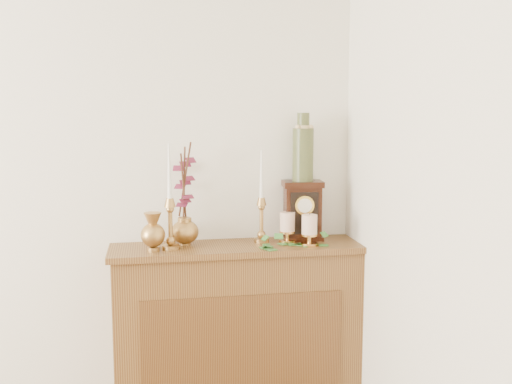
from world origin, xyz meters
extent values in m
cube|color=brown|center=(1.40, 2.10, 0.45)|extent=(1.20, 0.30, 0.90)
cube|color=brown|center=(1.40, 1.95, 0.41)|extent=(0.96, 0.01, 0.63)
cube|color=brown|center=(1.40, 2.10, 0.92)|extent=(1.24, 0.34, 0.03)
cylinder|color=tan|center=(1.07, 2.06, 0.94)|extent=(0.08, 0.08, 0.02)
sphere|color=tan|center=(1.07, 2.06, 0.97)|extent=(0.05, 0.05, 0.05)
cylinder|color=tan|center=(1.07, 2.06, 1.04)|extent=(0.02, 0.02, 0.15)
sphere|color=tan|center=(1.07, 2.06, 1.12)|extent=(0.04, 0.04, 0.04)
cone|color=tan|center=(1.07, 2.06, 1.15)|extent=(0.05, 0.05, 0.04)
cone|color=white|center=(1.07, 2.06, 1.30)|extent=(0.02, 0.02, 0.26)
cylinder|color=tan|center=(1.53, 2.14, 0.94)|extent=(0.08, 0.08, 0.02)
sphere|color=tan|center=(1.53, 2.14, 0.97)|extent=(0.04, 0.04, 0.04)
cylinder|color=tan|center=(1.53, 2.14, 1.04)|extent=(0.02, 0.02, 0.13)
sphere|color=tan|center=(1.53, 2.14, 1.11)|extent=(0.03, 0.03, 0.03)
cone|color=tan|center=(1.53, 2.14, 1.14)|extent=(0.05, 0.05, 0.04)
cone|color=white|center=(1.53, 2.14, 1.27)|extent=(0.02, 0.02, 0.24)
cylinder|color=tan|center=(0.99, 2.03, 0.94)|extent=(0.06, 0.06, 0.02)
sphere|color=tan|center=(0.99, 2.03, 1.01)|extent=(0.11, 0.11, 0.11)
cone|color=tan|center=(0.99, 2.03, 1.08)|extent=(0.08, 0.08, 0.06)
cylinder|color=tan|center=(1.15, 2.15, 0.93)|extent=(0.06, 0.06, 0.01)
ellipsoid|color=tan|center=(1.15, 2.15, 0.99)|extent=(0.14, 0.14, 0.12)
cylinder|color=tan|center=(1.15, 2.15, 1.05)|extent=(0.07, 0.07, 0.02)
cylinder|color=#472819|center=(1.14, 2.16, 1.22)|extent=(0.03, 0.09, 0.32)
cylinder|color=#472819|center=(1.15, 2.16, 1.23)|extent=(0.02, 0.07, 0.36)
cylinder|color=#472819|center=(1.15, 2.16, 1.25)|extent=(0.06, 0.12, 0.38)
cylinder|color=#DA9C4C|center=(1.65, 2.11, 0.94)|extent=(0.08, 0.08, 0.01)
cylinder|color=#DA9C4C|center=(1.65, 2.11, 0.96)|extent=(0.02, 0.02, 0.04)
cylinder|color=#DA9C4C|center=(1.65, 2.11, 0.98)|extent=(0.08, 0.08, 0.01)
cylinder|color=#FDEFC6|center=(1.65, 2.11, 1.04)|extent=(0.07, 0.07, 0.09)
cylinder|color=#472819|center=(1.65, 2.11, 1.09)|extent=(0.00, 0.00, 0.01)
cylinder|color=#DA9C4C|center=(1.74, 2.02, 0.94)|extent=(0.08, 0.08, 0.01)
cylinder|color=#DA9C4C|center=(1.74, 2.02, 0.96)|extent=(0.02, 0.02, 0.04)
cylinder|color=#DA9C4C|center=(1.74, 2.02, 0.98)|extent=(0.08, 0.08, 0.01)
cylinder|color=#FDEFC6|center=(1.74, 2.02, 1.04)|extent=(0.07, 0.07, 0.09)
cylinder|color=#472819|center=(1.74, 2.02, 1.09)|extent=(0.00, 0.00, 0.01)
cube|color=#36742C|center=(1.53, 2.03, 0.93)|extent=(0.05, 0.05, 0.00)
cube|color=#36742C|center=(1.73, 1.95, 0.93)|extent=(0.05, 0.05, 0.00)
cube|color=#36742C|center=(1.71, 2.02, 0.93)|extent=(0.05, 0.05, 0.00)
cube|color=#36742C|center=(1.74, 2.07, 0.93)|extent=(0.06, 0.06, 0.00)
cube|color=#36742C|center=(1.71, 2.03, 0.93)|extent=(0.06, 0.05, 0.00)
cube|color=#36742C|center=(1.86, 2.03, 0.93)|extent=(0.05, 0.04, 0.00)
cube|color=#36742C|center=(1.60, 1.97, 0.93)|extent=(0.05, 0.04, 0.00)
cube|color=#36742C|center=(1.54, 1.98, 0.93)|extent=(0.06, 0.05, 0.00)
cube|color=#36742C|center=(1.69, 1.98, 0.93)|extent=(0.05, 0.04, 0.00)
cube|color=#36742C|center=(1.64, 2.00, 0.93)|extent=(0.06, 0.06, 0.00)
cube|color=#36742C|center=(1.67, 1.99, 0.93)|extent=(0.05, 0.05, 0.00)
cube|color=#36742C|center=(1.79, 2.06, 0.93)|extent=(0.05, 0.05, 0.00)
cube|color=#36742C|center=(1.52, 2.02, 0.98)|extent=(0.03, 0.05, 0.02)
cube|color=#36742C|center=(1.58, 1.97, 0.99)|extent=(0.05, 0.05, 0.02)
cube|color=#36742C|center=(1.81, 2.01, 0.98)|extent=(0.04, 0.03, 0.02)
cube|color=#34140A|center=(1.74, 2.17, 0.94)|extent=(0.21, 0.16, 0.02)
cube|color=#34140A|center=(1.74, 2.17, 1.07)|extent=(0.19, 0.13, 0.26)
cube|color=#34140A|center=(1.74, 2.17, 1.21)|extent=(0.21, 0.16, 0.03)
cube|color=black|center=(1.74, 2.11, 1.07)|extent=(0.14, 0.02, 0.21)
cylinder|color=gold|center=(1.74, 2.10, 1.11)|extent=(0.10, 0.02, 0.10)
cylinder|color=silver|center=(1.74, 2.10, 1.11)|extent=(0.07, 0.01, 0.07)
sphere|color=gold|center=(1.74, 2.11, 1.00)|extent=(0.03, 0.03, 0.03)
cylinder|color=#1A3528|center=(1.74, 2.17, 1.36)|extent=(0.11, 0.11, 0.26)
cylinder|color=#1A3528|center=(1.74, 2.17, 1.53)|extent=(0.06, 0.06, 0.09)
cylinder|color=tan|center=(1.74, 2.17, 1.50)|extent=(0.07, 0.07, 0.02)
camera|label=1|loc=(0.99, -0.73, 1.59)|focal=42.00mm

